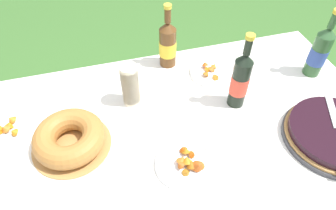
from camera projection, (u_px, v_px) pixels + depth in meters
The scene contains 11 objects.
garden_table at pixel (162, 144), 1.19m from camera, with size 1.77×0.95×0.74m.
tablecloth at pixel (162, 136), 1.15m from camera, with size 1.78×0.96×0.10m.
berry_tart at pixel (334, 134), 1.10m from camera, with size 0.37×0.37×0.06m.
bundt_cake at pixel (70, 138), 1.07m from camera, with size 0.29×0.29×0.09m.
cup_stack at pixel (130, 85), 1.19m from camera, with size 0.07×0.07×0.19m.
cider_bottle_green at pixel (320, 52), 1.30m from camera, with size 0.08×0.08×0.32m.
cider_bottle_amber at pixel (168, 44), 1.35m from camera, with size 0.08×0.08×0.30m.
juice_bottle_red at pixel (240, 80), 1.16m from camera, with size 0.07×0.07×0.33m.
snack_plate_near at pixel (186, 163), 1.04m from camera, with size 0.21×0.21×0.06m.
snack_plate_left at pixel (5, 131), 1.14m from camera, with size 0.19×0.19×0.05m.
snack_plate_right at pixel (213, 72), 1.38m from camera, with size 0.22×0.22×0.05m.
Camera 1 is at (-0.17, -0.69, 1.65)m, focal length 32.00 mm.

